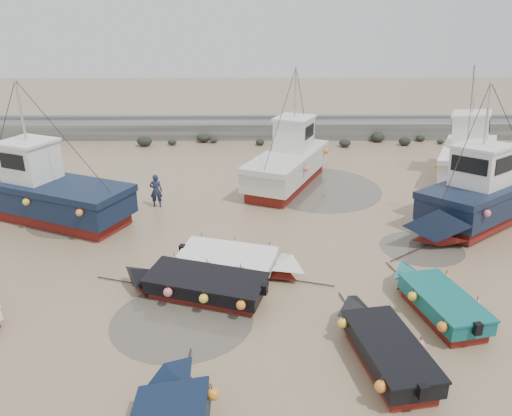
{
  "coord_description": "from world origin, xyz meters",
  "views": [
    {
      "loc": [
        -1.53,
        -15.54,
        8.85
      ],
      "look_at": [
        -1.36,
        3.54,
        1.4
      ],
      "focal_mm": 35.0,
      "sensor_mm": 36.0,
      "label": 1
    }
  ],
  "objects_px": {
    "dinghy_4": "(196,281)",
    "dinghy_5": "(238,260)",
    "dinghy_6": "(384,343)",
    "cabin_boat_1": "(291,160)",
    "dinghy_2": "(437,297)",
    "cabin_boat_3": "(472,153)",
    "person": "(157,207)",
    "cabin_boat_2": "(484,195)",
    "cabin_boat_0": "(42,191)"
  },
  "relations": [
    {
      "from": "dinghy_5",
      "to": "person",
      "type": "bearing_deg",
      "value": -131.48
    },
    {
      "from": "cabin_boat_0",
      "to": "cabin_boat_3",
      "type": "relative_size",
      "value": 1.1
    },
    {
      "from": "cabin_boat_3",
      "to": "dinghy_2",
      "type": "bearing_deg",
      "value": -90.24
    },
    {
      "from": "dinghy_4",
      "to": "cabin_boat_0",
      "type": "relative_size",
      "value": 0.6
    },
    {
      "from": "dinghy_4",
      "to": "cabin_boat_1",
      "type": "xyz_separation_m",
      "value": [
        4.03,
        11.96,
        0.78
      ]
    },
    {
      "from": "dinghy_5",
      "to": "dinghy_2",
      "type": "bearing_deg",
      "value": 84.82
    },
    {
      "from": "dinghy_6",
      "to": "person",
      "type": "distance_m",
      "value": 14.31
    },
    {
      "from": "dinghy_2",
      "to": "dinghy_4",
      "type": "height_order",
      "value": "same"
    },
    {
      "from": "dinghy_6",
      "to": "cabin_boat_3",
      "type": "height_order",
      "value": "cabin_boat_3"
    },
    {
      "from": "dinghy_6",
      "to": "cabin_boat_1",
      "type": "relative_size",
      "value": 0.55
    },
    {
      "from": "dinghy_4",
      "to": "cabin_boat_1",
      "type": "distance_m",
      "value": 12.65
    },
    {
      "from": "dinghy_6",
      "to": "cabin_boat_1",
      "type": "xyz_separation_m",
      "value": [
        -1.38,
        15.36,
        0.77
      ]
    },
    {
      "from": "cabin_boat_3",
      "to": "person",
      "type": "height_order",
      "value": "cabin_boat_3"
    },
    {
      "from": "dinghy_5",
      "to": "cabin_boat_0",
      "type": "xyz_separation_m",
      "value": [
        -9.03,
        5.36,
        0.77
      ]
    },
    {
      "from": "dinghy_5",
      "to": "cabin_boat_1",
      "type": "bearing_deg",
      "value": -177.35
    },
    {
      "from": "dinghy_4",
      "to": "dinghy_5",
      "type": "xyz_separation_m",
      "value": [
        1.34,
        1.54,
        0.01
      ]
    },
    {
      "from": "cabin_boat_0",
      "to": "cabin_boat_1",
      "type": "xyz_separation_m",
      "value": [
        11.73,
        5.07,
        0.01
      ]
    },
    {
      "from": "cabin_boat_2",
      "to": "cabin_boat_1",
      "type": "bearing_deg",
      "value": 17.37
    },
    {
      "from": "dinghy_2",
      "to": "cabin_boat_2",
      "type": "xyz_separation_m",
      "value": [
        4.53,
        7.22,
        0.76
      ]
    },
    {
      "from": "cabin_boat_0",
      "to": "cabin_boat_2",
      "type": "distance_m",
      "value": 19.91
    },
    {
      "from": "dinghy_4",
      "to": "dinghy_5",
      "type": "distance_m",
      "value": 2.04
    },
    {
      "from": "cabin_boat_2",
      "to": "dinghy_4",
      "type": "bearing_deg",
      "value": 79.55
    },
    {
      "from": "dinghy_5",
      "to": "cabin_boat_3",
      "type": "distance_m",
      "value": 17.62
    },
    {
      "from": "cabin_boat_3",
      "to": "person",
      "type": "distance_m",
      "value": 18.05
    },
    {
      "from": "dinghy_2",
      "to": "dinghy_4",
      "type": "distance_m",
      "value": 7.75
    },
    {
      "from": "dinghy_4",
      "to": "dinghy_6",
      "type": "distance_m",
      "value": 6.39
    },
    {
      "from": "cabin_boat_1",
      "to": "cabin_boat_2",
      "type": "relative_size",
      "value": 1.06
    },
    {
      "from": "dinghy_5",
      "to": "cabin_boat_0",
      "type": "height_order",
      "value": "cabin_boat_0"
    },
    {
      "from": "dinghy_4",
      "to": "dinghy_6",
      "type": "relative_size",
      "value": 1.1
    },
    {
      "from": "dinghy_4",
      "to": "dinghy_5",
      "type": "height_order",
      "value": "same"
    },
    {
      "from": "dinghy_2",
      "to": "cabin_boat_3",
      "type": "relative_size",
      "value": 0.58
    },
    {
      "from": "person",
      "to": "dinghy_6",
      "type": "bearing_deg",
      "value": 121.29
    },
    {
      "from": "cabin_boat_0",
      "to": "dinghy_5",
      "type": "bearing_deg",
      "value": -95.6
    },
    {
      "from": "cabin_boat_1",
      "to": "person",
      "type": "relative_size",
      "value": 6.1
    },
    {
      "from": "dinghy_6",
      "to": "cabin_boat_2",
      "type": "xyz_separation_m",
      "value": [
        6.79,
        9.55,
        0.76
      ]
    },
    {
      "from": "dinghy_2",
      "to": "dinghy_5",
      "type": "relative_size",
      "value": 0.96
    },
    {
      "from": "dinghy_5",
      "to": "dinghy_6",
      "type": "xyz_separation_m",
      "value": [
        4.07,
        -4.93,
        0.0
      ]
    },
    {
      "from": "cabin_boat_3",
      "to": "person",
      "type": "bearing_deg",
      "value": -138.84
    },
    {
      "from": "cabin_boat_0",
      "to": "cabin_boat_3",
      "type": "bearing_deg",
      "value": -49.14
    },
    {
      "from": "dinghy_6",
      "to": "cabin_boat_0",
      "type": "height_order",
      "value": "cabin_boat_0"
    },
    {
      "from": "dinghy_2",
      "to": "cabin_boat_1",
      "type": "bearing_deg",
      "value": 93.42
    },
    {
      "from": "dinghy_5",
      "to": "dinghy_6",
      "type": "height_order",
      "value": "same"
    },
    {
      "from": "dinghy_4",
      "to": "cabin_boat_1",
      "type": "height_order",
      "value": "cabin_boat_1"
    },
    {
      "from": "dinghy_2",
      "to": "cabin_boat_0",
      "type": "xyz_separation_m",
      "value": [
        -15.37,
        7.96,
        0.76
      ]
    },
    {
      "from": "dinghy_5",
      "to": "person",
      "type": "xyz_separation_m",
      "value": [
        -4.14,
        6.78,
        -0.55
      ]
    },
    {
      "from": "dinghy_2",
      "to": "cabin_boat_3",
      "type": "distance_m",
      "value": 15.83
    },
    {
      "from": "cabin_boat_2",
      "to": "person",
      "type": "xyz_separation_m",
      "value": [
        -15.0,
        2.16,
        -1.31
      ]
    },
    {
      "from": "cabin_boat_0",
      "to": "cabin_boat_2",
      "type": "relative_size",
      "value": 1.08
    },
    {
      "from": "cabin_boat_1",
      "to": "dinghy_5",
      "type": "bearing_deg",
      "value": -80.79
    },
    {
      "from": "cabin_boat_0",
      "to": "cabin_boat_3",
      "type": "height_order",
      "value": "same"
    }
  ]
}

